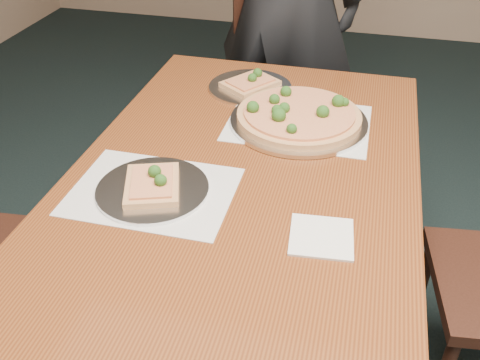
% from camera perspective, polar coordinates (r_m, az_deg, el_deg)
% --- Properties ---
extents(dining_table, '(0.90, 1.50, 0.75)m').
position_cam_1_polar(dining_table, '(1.43, -0.00, -3.02)').
color(dining_table, '#5A2912').
rests_on(dining_table, ground).
extents(chair_far, '(0.55, 0.55, 0.91)m').
position_cam_1_polar(chair_far, '(2.48, 4.64, 10.71)').
color(chair_far, black).
rests_on(chair_far, ground).
extents(placemat_main, '(0.42, 0.32, 0.00)m').
position_cam_1_polar(placemat_main, '(1.63, 6.25, 6.08)').
color(placemat_main, white).
rests_on(placemat_main, dining_table).
extents(placemat_near, '(0.40, 0.30, 0.00)m').
position_cam_1_polar(placemat_near, '(1.35, -9.28, -1.18)').
color(placemat_near, white).
rests_on(placemat_near, dining_table).
extents(pizza_pan, '(0.41, 0.41, 0.07)m').
position_cam_1_polar(pizza_pan, '(1.62, 6.26, 6.75)').
color(pizza_pan, silver).
rests_on(pizza_pan, dining_table).
extents(slice_plate_near, '(0.28, 0.28, 0.06)m').
position_cam_1_polar(slice_plate_near, '(1.34, -9.29, -0.72)').
color(slice_plate_near, silver).
rests_on(slice_plate_near, dining_table).
extents(slice_plate_far, '(0.28, 0.28, 0.06)m').
position_cam_1_polar(slice_plate_far, '(1.83, 1.12, 10.07)').
color(slice_plate_far, silver).
rests_on(slice_plate_far, dining_table).
extents(napkin, '(0.15, 0.15, 0.01)m').
position_cam_1_polar(napkin, '(1.21, 8.69, -6.01)').
color(napkin, white).
rests_on(napkin, dining_table).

